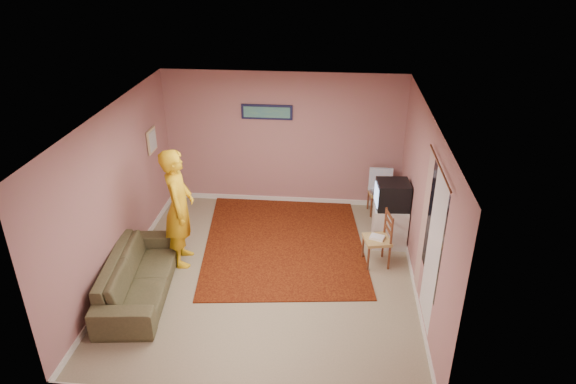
# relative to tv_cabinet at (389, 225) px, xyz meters

# --- Properties ---
(ground) EXTENTS (5.00, 5.00, 0.00)m
(ground) POSITION_rel_tv_cabinet_xyz_m (-1.95, -1.10, -0.35)
(ground) COLOR gray
(ground) RESTS_ON ground
(wall_back) EXTENTS (4.50, 0.02, 2.60)m
(wall_back) POSITION_rel_tv_cabinet_xyz_m (-1.95, 1.40, 0.95)
(wall_back) COLOR #A1736A
(wall_back) RESTS_ON ground
(wall_front) EXTENTS (4.50, 0.02, 2.60)m
(wall_front) POSITION_rel_tv_cabinet_xyz_m (-1.95, -3.60, 0.95)
(wall_front) COLOR #A1736A
(wall_front) RESTS_ON ground
(wall_left) EXTENTS (0.02, 5.00, 2.60)m
(wall_left) POSITION_rel_tv_cabinet_xyz_m (-4.20, -1.10, 0.95)
(wall_left) COLOR #A1736A
(wall_left) RESTS_ON ground
(wall_right) EXTENTS (0.02, 5.00, 2.60)m
(wall_right) POSITION_rel_tv_cabinet_xyz_m (0.30, -1.10, 0.95)
(wall_right) COLOR #A1736A
(wall_right) RESTS_ON ground
(ceiling) EXTENTS (4.50, 5.00, 0.02)m
(ceiling) POSITION_rel_tv_cabinet_xyz_m (-1.95, -1.10, 2.25)
(ceiling) COLOR silver
(ceiling) RESTS_ON wall_back
(baseboard_back) EXTENTS (4.50, 0.02, 0.10)m
(baseboard_back) POSITION_rel_tv_cabinet_xyz_m (-1.95, 1.39, -0.30)
(baseboard_back) COLOR white
(baseboard_back) RESTS_ON ground
(baseboard_left) EXTENTS (0.02, 5.00, 0.10)m
(baseboard_left) POSITION_rel_tv_cabinet_xyz_m (-4.19, -1.10, -0.30)
(baseboard_left) COLOR white
(baseboard_left) RESTS_ON ground
(baseboard_right) EXTENTS (0.02, 5.00, 0.10)m
(baseboard_right) POSITION_rel_tv_cabinet_xyz_m (0.29, -1.10, -0.30)
(baseboard_right) COLOR white
(baseboard_right) RESTS_ON ground
(window) EXTENTS (0.01, 1.10, 1.50)m
(window) POSITION_rel_tv_cabinet_xyz_m (0.29, -2.00, 1.10)
(window) COLOR black
(window) RESTS_ON wall_right
(curtain_sheer) EXTENTS (0.01, 0.75, 2.10)m
(curtain_sheer) POSITION_rel_tv_cabinet_xyz_m (0.28, -2.15, 0.90)
(curtain_sheer) COLOR silver
(curtain_sheer) RESTS_ON wall_right
(curtain_floral) EXTENTS (0.01, 0.35, 2.10)m
(curtain_floral) POSITION_rel_tv_cabinet_xyz_m (0.26, -1.45, 0.90)
(curtain_floral) COLOR beige
(curtain_floral) RESTS_ON wall_right
(curtain_rod) EXTENTS (0.02, 1.40, 0.02)m
(curtain_rod) POSITION_rel_tv_cabinet_xyz_m (0.25, -2.00, 1.97)
(curtain_rod) COLOR brown
(curtain_rod) RESTS_ON wall_right
(picture_back) EXTENTS (0.95, 0.04, 0.28)m
(picture_back) POSITION_rel_tv_cabinet_xyz_m (-2.25, 1.37, 1.50)
(picture_back) COLOR #15173B
(picture_back) RESTS_ON wall_back
(picture_left) EXTENTS (0.04, 0.38, 0.42)m
(picture_left) POSITION_rel_tv_cabinet_xyz_m (-4.17, 0.50, 1.20)
(picture_left) COLOR beige
(picture_left) RESTS_ON wall_left
(area_rug) EXTENTS (3.02, 3.61, 0.02)m
(area_rug) POSITION_rel_tv_cabinet_xyz_m (-1.79, -0.11, -0.35)
(area_rug) COLOR black
(area_rug) RESTS_ON ground
(tv_cabinet) EXTENTS (0.56, 0.51, 0.71)m
(tv_cabinet) POSITION_rel_tv_cabinet_xyz_m (0.00, 0.00, 0.00)
(tv_cabinet) COLOR silver
(tv_cabinet) RESTS_ON ground
(crt_tv) EXTENTS (0.56, 0.51, 0.46)m
(crt_tv) POSITION_rel_tv_cabinet_xyz_m (-0.01, -0.00, 0.58)
(crt_tv) COLOR black
(crt_tv) RESTS_ON tv_cabinet
(chair_a) EXTENTS (0.44, 0.43, 0.47)m
(chair_a) POSITION_rel_tv_cabinet_xyz_m (-0.10, 1.10, 0.18)
(chair_a) COLOR tan
(chair_a) RESTS_ON ground
(dvd_player) EXTENTS (0.45, 0.37, 0.07)m
(dvd_player) POSITION_rel_tv_cabinet_xyz_m (-0.10, 1.10, 0.12)
(dvd_player) COLOR #B0B0B5
(dvd_player) RESTS_ON chair_a
(blue_throw) EXTENTS (0.43, 0.05, 0.45)m
(blue_throw) POSITION_rel_tv_cabinet_xyz_m (-0.10, 1.10, 0.35)
(blue_throw) COLOR #97C6F7
(blue_throw) RESTS_ON chair_a
(chair_b) EXTENTS (0.47, 0.48, 0.50)m
(chair_b) POSITION_rel_tv_cabinet_xyz_m (-0.26, -0.63, 0.20)
(chair_b) COLOR tan
(chair_b) RESTS_ON ground
(game_console) EXTENTS (0.25, 0.22, 0.04)m
(game_console) POSITION_rel_tv_cabinet_xyz_m (-0.26, -0.63, 0.13)
(game_console) COLOR white
(game_console) RESTS_ON chair_b
(sofa) EXTENTS (1.07, 2.22, 0.62)m
(sofa) POSITION_rel_tv_cabinet_xyz_m (-3.75, -1.73, -0.04)
(sofa) COLOR brown
(sofa) RESTS_ON ground
(person) EXTENTS (0.57, 0.77, 1.94)m
(person) POSITION_rel_tv_cabinet_xyz_m (-3.35, -0.84, 0.62)
(person) COLOR gold
(person) RESTS_ON ground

